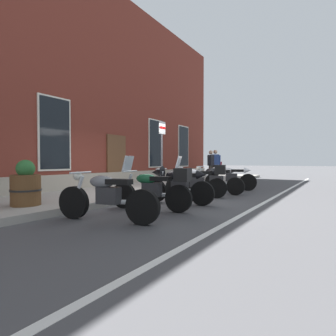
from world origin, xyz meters
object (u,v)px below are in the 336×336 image
(motorcycle_grey_naked, at_px, (106,197))
(barrel_planter, at_px, (26,186))
(motorcycle_silver_touring, at_px, (199,180))
(motorcycle_white_sport, at_px, (228,176))
(motorcycle_black_sport, at_px, (176,183))
(pedestrian_blue_top, at_px, (215,163))
(motorcycle_green_touring, at_px, (154,188))
(pedestrian_dark_jacket, at_px, (211,164))
(parking_sign, at_px, (162,145))
(motorcycle_black_naked, at_px, (214,180))

(motorcycle_grey_naked, xyz_separation_m, barrel_planter, (-0.34, 2.21, 0.11))
(motorcycle_silver_touring, distance_m, motorcycle_white_sport, 2.64)
(motorcycle_black_sport, distance_m, motorcycle_white_sport, 4.10)
(pedestrian_blue_top, bearing_deg, barrel_planter, 179.05)
(motorcycle_green_touring, xyz_separation_m, motorcycle_black_sport, (1.14, 0.12, 0.02))
(motorcycle_silver_touring, xyz_separation_m, barrel_planter, (-4.36, 2.19, 0.04))
(motorcycle_white_sport, distance_m, pedestrian_dark_jacket, 3.44)
(parking_sign, bearing_deg, motorcycle_silver_touring, -95.90)
(pedestrian_blue_top, bearing_deg, parking_sign, -175.49)
(motorcycle_black_sport, xyz_separation_m, barrel_planter, (-2.90, 2.21, 0.03))
(motorcycle_white_sport, height_order, pedestrian_dark_jacket, pedestrian_dark_jacket)
(motorcycle_green_touring, relative_size, barrel_planter, 1.99)
(motorcycle_black_naked, relative_size, motorcycle_white_sport, 1.04)
(motorcycle_silver_touring, xyz_separation_m, pedestrian_blue_top, (6.09, 2.02, 0.52))
(motorcycle_white_sport, height_order, parking_sign, parking_sign)
(motorcycle_green_touring, bearing_deg, pedestrian_blue_top, 13.93)
(motorcycle_green_touring, distance_m, barrel_planter, 2.92)
(motorcycle_green_touring, relative_size, motorcycle_white_sport, 1.02)
(motorcycle_grey_naked, height_order, motorcycle_white_sport, motorcycle_white_sport)
(motorcycle_grey_naked, relative_size, motorcycle_black_naked, 1.03)
(motorcycle_black_naked, relative_size, pedestrian_blue_top, 1.27)
(motorcycle_black_sport, xyz_separation_m, motorcycle_silver_touring, (1.46, 0.02, -0.00))
(motorcycle_black_naked, bearing_deg, motorcycle_green_touring, -178.45)
(pedestrian_dark_jacket, xyz_separation_m, parking_sign, (-5.23, -0.44, 0.69))
(motorcycle_green_touring, relative_size, pedestrian_dark_jacket, 1.29)
(barrel_planter, bearing_deg, motorcycle_grey_naked, -81.36)
(motorcycle_green_touring, height_order, pedestrian_dark_jacket, pedestrian_dark_jacket)
(motorcycle_green_touring, height_order, motorcycle_black_sport, motorcycle_green_touring)
(motorcycle_green_touring, bearing_deg, motorcycle_grey_naked, 175.34)
(parking_sign, bearing_deg, barrel_planter, 171.92)
(motorcycle_silver_touring, height_order, motorcycle_black_naked, motorcycle_silver_touring)
(pedestrian_blue_top, relative_size, parking_sign, 0.67)
(motorcycle_black_naked, distance_m, pedestrian_blue_top, 5.37)
(motorcycle_black_naked, distance_m, motorcycle_white_sport, 1.47)
(motorcycle_black_naked, bearing_deg, motorcycle_grey_naked, 179.84)
(motorcycle_silver_touring, distance_m, parking_sign, 1.96)
(motorcycle_silver_touring, xyz_separation_m, motorcycle_white_sport, (2.64, -0.01, 0.00))
(motorcycle_silver_touring, height_order, pedestrian_dark_jacket, pedestrian_dark_jacket)
(pedestrian_dark_jacket, distance_m, parking_sign, 5.30)
(barrel_planter, bearing_deg, motorcycle_green_touring, -52.91)
(pedestrian_dark_jacket, bearing_deg, motorcycle_grey_naked, -167.95)
(motorcycle_white_sport, distance_m, pedestrian_blue_top, 4.04)
(motorcycle_black_sport, relative_size, motorcycle_black_naked, 0.96)
(motorcycle_green_touring, height_order, parking_sign, parking_sign)
(motorcycle_green_touring, xyz_separation_m, motorcycle_white_sport, (5.24, 0.13, 0.02))
(motorcycle_black_sport, xyz_separation_m, pedestrian_blue_top, (7.55, 2.04, 0.52))
(motorcycle_grey_naked, distance_m, motorcycle_black_naked, 5.19)
(pedestrian_dark_jacket, bearing_deg, barrel_planter, 178.80)
(motorcycle_grey_naked, bearing_deg, barrel_planter, 98.64)
(motorcycle_silver_touring, relative_size, barrel_planter, 1.87)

